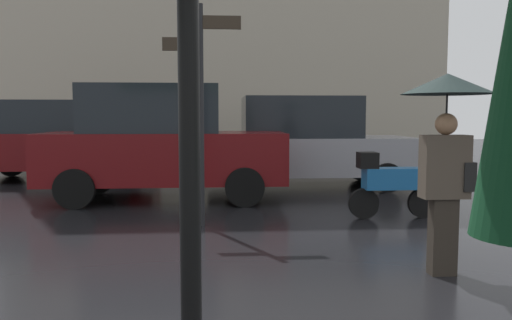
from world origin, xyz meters
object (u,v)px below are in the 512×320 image
parked_scooter (391,182)px  parked_car_left (57,140)px  pedestrian_with_umbrella (447,125)px  parked_car_distant (161,143)px  street_signpost (201,93)px  parked_car_right (306,142)px

parked_scooter → parked_car_left: bearing=132.2°
pedestrian_with_umbrella → parked_car_distant: (-3.22, 4.74, -0.41)m
parked_car_left → street_signpost: 6.63m
parked_car_right → parked_car_distant: (-2.96, -1.55, 0.08)m
parked_scooter → parked_car_right: bearing=91.8°
parked_car_right → parked_scooter: bearing=89.1°
parked_car_right → street_signpost: bearing=49.1°
parked_scooter → parked_car_left: (-6.47, 5.16, 0.41)m
parked_scooter → street_signpost: 3.14m
pedestrian_with_umbrella → parked_car_distant: size_ratio=0.45×
parked_scooter → parked_car_distant: (-3.64, 2.00, 0.50)m
parked_scooter → parked_car_left: parked_car_left is taller
parked_car_right → pedestrian_with_umbrella: bearing=80.6°
parked_car_right → parked_car_distant: size_ratio=1.01×
pedestrian_with_umbrella → parked_scooter: (0.42, 2.75, -0.91)m
parked_car_left → parked_car_distant: bearing=143.7°
pedestrian_with_umbrella → parked_car_left: (-6.05, 7.91, -0.51)m
parked_car_left → parked_car_distant: size_ratio=1.05×
parked_car_left → parked_car_right: size_ratio=1.04×
parked_scooter → parked_car_distant: 4.19m
parked_scooter → parked_car_distant: size_ratio=0.32×
pedestrian_with_umbrella → parked_car_left: 9.97m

